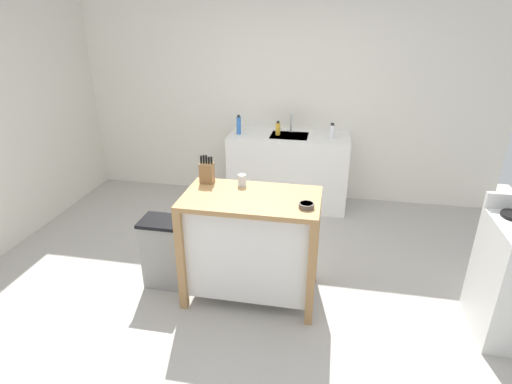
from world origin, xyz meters
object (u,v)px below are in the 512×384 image
object	(u,v)px
sink_faucet	(291,123)
kitchen_island	(251,242)
knife_block	(207,172)
bottle_hand_soap	(278,129)
drinking_cup	(242,180)
bottle_dish_soap	(239,125)
trash_bin	(165,252)
bowl_ceramic_small	(306,205)
bottle_spray_cleaner	(332,131)

from	to	relation	value
sink_faucet	kitchen_island	bearing A→B (deg)	-92.40
knife_block	bottle_hand_soap	bearing A→B (deg)	77.52
drinking_cup	bottle_dish_soap	size ratio (longest dim) A/B	0.42
drinking_cup	trash_bin	size ratio (longest dim) A/B	0.15
knife_block	sink_faucet	bearing A→B (deg)	74.52
bottle_hand_soap	kitchen_island	bearing A→B (deg)	-88.39
bowl_ceramic_small	bottle_dish_soap	world-z (taller)	bottle_dish_soap
kitchen_island	trash_bin	world-z (taller)	kitchen_island
bottle_dish_soap	bottle_spray_cleaner	bearing A→B (deg)	1.75
bowl_ceramic_small	bottle_spray_cleaner	xyz separation A→B (m)	(0.14, 1.97, 0.03)
knife_block	sink_faucet	size ratio (longest dim) A/B	1.10
sink_faucet	bottle_spray_cleaner	distance (m)	0.53
knife_block	trash_bin	size ratio (longest dim) A/B	0.38
drinking_cup	bottle_hand_soap	world-z (taller)	bottle_hand_soap
sink_faucet	bottle_spray_cleaner	bearing A→B (deg)	-19.90
sink_faucet	bottle_spray_cleaner	xyz separation A→B (m)	(0.49, -0.18, -0.03)
bowl_ceramic_small	drinking_cup	size ratio (longest dim) A/B	1.19
drinking_cup	bottle_hand_soap	xyz separation A→B (m)	(0.06, 1.67, 0.00)
sink_faucet	knife_block	bearing A→B (deg)	-105.48
sink_faucet	drinking_cup	bearing A→B (deg)	-96.27
bottle_dish_soap	bottle_spray_cleaner	distance (m)	1.10
bowl_ceramic_small	bottle_hand_soap	size ratio (longest dim) A/B	0.68
sink_faucet	bottle_spray_cleaner	size ratio (longest dim) A/B	1.24
sink_faucet	bottle_hand_soap	size ratio (longest dim) A/B	1.31
bowl_ceramic_small	bottle_spray_cleaner	distance (m)	1.98
trash_bin	bottle_spray_cleaner	bearing A→B (deg)	53.45
drinking_cup	bowl_ceramic_small	bearing A→B (deg)	-29.90
kitchen_island	bowl_ceramic_small	distance (m)	0.62
bowl_ceramic_small	bottle_spray_cleaner	bearing A→B (deg)	85.90
kitchen_island	bottle_dish_soap	size ratio (longest dim) A/B	4.68
trash_bin	bottle_dish_soap	xyz separation A→B (m)	(0.26, 1.80, 0.68)
bottle_hand_soap	bottle_spray_cleaner	bearing A→B (deg)	-1.38
sink_faucet	bottle_hand_soap	world-z (taller)	sink_faucet
kitchen_island	bottle_hand_soap	world-z (taller)	bottle_hand_soap
bottle_dish_soap	bottle_hand_soap	distance (m)	0.47
drinking_cup	sink_faucet	distance (m)	1.84
kitchen_island	knife_block	bearing A→B (deg)	153.41
trash_bin	bottle_spray_cleaner	size ratio (longest dim) A/B	3.56
sink_faucet	bottle_dish_soap	world-z (taller)	bottle_dish_soap
trash_bin	sink_faucet	bearing A→B (deg)	66.76
kitchen_island	trash_bin	xyz separation A→B (m)	(-0.78, 0.02, -0.20)
bowl_ceramic_small	bottle_hand_soap	world-z (taller)	bottle_hand_soap
drinking_cup	bottle_dish_soap	distance (m)	1.67
drinking_cup	kitchen_island	bearing A→B (deg)	-59.16
bottle_dish_soap	bottle_spray_cleaner	world-z (taller)	bottle_dish_soap
drinking_cup	bottle_spray_cleaner	world-z (taller)	bottle_spray_cleaner
kitchen_island	knife_block	xyz separation A→B (m)	(-0.42, 0.21, 0.50)
drinking_cup	bottle_hand_soap	distance (m)	1.67
bowl_ceramic_small	bottle_dish_soap	size ratio (longest dim) A/B	0.50
bowl_ceramic_small	sink_faucet	world-z (taller)	sink_faucet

